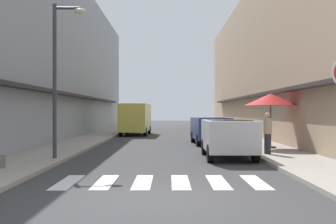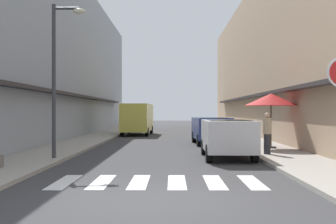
{
  "view_description": "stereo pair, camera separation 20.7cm",
  "coord_description": "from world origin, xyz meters",
  "px_view_note": "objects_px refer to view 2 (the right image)",
  "views": [
    {
      "loc": [
        0.16,
        -8.35,
        1.79
      ],
      "look_at": [
        0.16,
        9.97,
        1.77
      ],
      "focal_mm": 44.09,
      "sensor_mm": 36.0,
      "label": 1
    },
    {
      "loc": [
        0.37,
        -8.35,
        1.79
      ],
      "look_at": [
        0.16,
        9.97,
        1.77
      ],
      "focal_mm": 44.09,
      "sensor_mm": 36.0,
      "label": 2
    }
  ],
  "objects_px": {
    "parked_car_near": "(227,134)",
    "cafe_umbrella": "(271,100)",
    "parked_car_mid": "(211,127)",
    "delivery_van": "(137,116)",
    "pedestrian_walking_near": "(267,132)",
    "street_lamp": "(59,64)"
  },
  "relations": [
    {
      "from": "street_lamp",
      "to": "parked_car_mid",
      "type": "bearing_deg",
      "value": 50.93
    },
    {
      "from": "parked_car_mid",
      "to": "cafe_umbrella",
      "type": "relative_size",
      "value": 1.66
    },
    {
      "from": "delivery_van",
      "to": "pedestrian_walking_near",
      "type": "xyz_separation_m",
      "value": [
        6.38,
        -15.09,
        -0.43
      ]
    },
    {
      "from": "parked_car_mid",
      "to": "cafe_umbrella",
      "type": "bearing_deg",
      "value": -54.85
    },
    {
      "from": "parked_car_near",
      "to": "cafe_umbrella",
      "type": "distance_m",
      "value": 4.26
    },
    {
      "from": "street_lamp",
      "to": "delivery_van",
      "type": "bearing_deg",
      "value": 85.1
    },
    {
      "from": "cafe_umbrella",
      "to": "parked_car_near",
      "type": "bearing_deg",
      "value": -127.09
    },
    {
      "from": "delivery_van",
      "to": "street_lamp",
      "type": "relative_size",
      "value": 0.99
    },
    {
      "from": "parked_car_near",
      "to": "cafe_umbrella",
      "type": "relative_size",
      "value": 1.6
    },
    {
      "from": "cafe_umbrella",
      "to": "delivery_van",
      "type": "bearing_deg",
      "value": 120.14
    },
    {
      "from": "street_lamp",
      "to": "cafe_umbrella",
      "type": "height_order",
      "value": "street_lamp"
    },
    {
      "from": "parked_car_near",
      "to": "delivery_van",
      "type": "xyz_separation_m",
      "value": [
        -4.76,
        15.57,
        0.49
      ]
    },
    {
      "from": "delivery_van",
      "to": "cafe_umbrella",
      "type": "xyz_separation_m",
      "value": [
        7.18,
        -12.36,
        0.92
      ]
    },
    {
      "from": "parked_car_mid",
      "to": "street_lamp",
      "type": "xyz_separation_m",
      "value": [
        -6.17,
        -7.6,
        2.56
      ]
    },
    {
      "from": "parked_car_near",
      "to": "pedestrian_walking_near",
      "type": "relative_size",
      "value": 2.45
    },
    {
      "from": "parked_car_mid",
      "to": "pedestrian_walking_near",
      "type": "xyz_separation_m",
      "value": [
        1.63,
        -6.17,
        0.05
      ]
    },
    {
      "from": "delivery_van",
      "to": "parked_car_near",
      "type": "bearing_deg",
      "value": -73.01
    },
    {
      "from": "parked_car_near",
      "to": "parked_car_mid",
      "type": "xyz_separation_m",
      "value": [
        0.0,
        6.65,
        0.0
      ]
    },
    {
      "from": "street_lamp",
      "to": "cafe_umbrella",
      "type": "distance_m",
      "value": 9.62
    },
    {
      "from": "cafe_umbrella",
      "to": "pedestrian_walking_near",
      "type": "height_order",
      "value": "cafe_umbrella"
    },
    {
      "from": "parked_car_near",
      "to": "cafe_umbrella",
      "type": "bearing_deg",
      "value": 52.91
    },
    {
      "from": "parked_car_near",
      "to": "parked_car_mid",
      "type": "bearing_deg",
      "value": 90.0
    }
  ]
}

